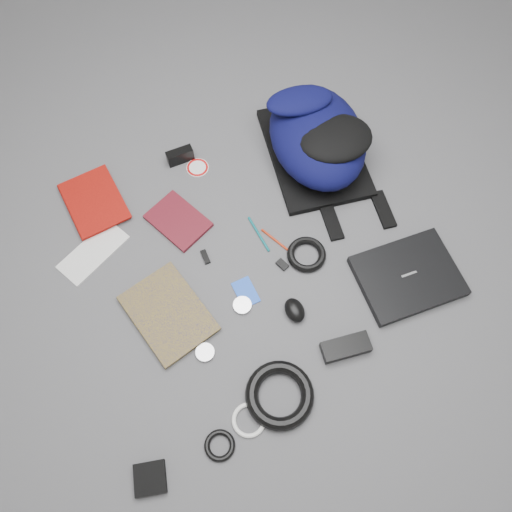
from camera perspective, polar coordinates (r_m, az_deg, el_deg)
name	(u,v)px	position (r m, az deg, el deg)	size (l,w,h in m)	color
ground	(256,259)	(1.60, 0.00, -0.30)	(4.00, 4.00, 0.00)	#4F4F51
backpack	(317,136)	(1.74, 6.99, 13.43)	(0.33, 0.49, 0.20)	black
laptop	(408,276)	(1.63, 16.94, -2.21)	(0.31, 0.24, 0.03)	black
textbook_red	(69,213)	(1.78, -20.57, 4.60)	(0.18, 0.24, 0.03)	maroon
comic_book	(140,333)	(1.54, -13.09, -8.56)	(0.20, 0.28, 0.02)	#B4970C
envelope	(93,252)	(1.69, -18.11, 0.46)	(0.23, 0.10, 0.00)	white
dvd_case	(178,221)	(1.68, -8.88, 4.01)	(0.14, 0.19, 0.02)	#480D15
compact_camera	(180,156)	(1.79, -8.67, 11.25)	(0.09, 0.03, 0.05)	black
sticker_disc	(198,168)	(1.79, -6.70, 10.00)	(0.08, 0.08, 0.00)	white
pen_teal	(259,234)	(1.64, 0.31, 2.54)	(0.01, 0.01, 0.14)	#0B6269
pen_red	(277,242)	(1.63, 2.44, 1.65)	(0.01, 0.01, 0.13)	#B82A0E
id_badge	(246,292)	(1.55, -1.18, -4.16)	(0.06, 0.09, 0.00)	blue
usb_black	(205,257)	(1.61, -5.81, -0.10)	(0.02, 0.05, 0.01)	black
key_fob	(282,265)	(1.59, 3.02, -0.99)	(0.02, 0.04, 0.01)	black
mouse	(295,310)	(1.52, 4.44, -6.19)	(0.06, 0.08, 0.04)	black
headphone_left	(205,352)	(1.50, -5.83, -10.92)	(0.06, 0.06, 0.01)	#A5A5A7
headphone_right	(242,305)	(1.54, -1.58, -5.67)	(0.06, 0.06, 0.01)	silver
cable_coil	(306,254)	(1.60, 5.79, 0.18)	(0.13, 0.13, 0.02)	black
power_brick	(346,347)	(1.51, 10.21, -10.22)	(0.14, 0.06, 0.04)	black
power_cord_coil	(280,395)	(1.46, 2.72, -15.57)	(0.20, 0.20, 0.04)	black
pouch	(150,478)	(1.47, -12.01, -23.61)	(0.08, 0.08, 0.02)	black
earbud_coil	(220,445)	(1.45, -4.17, -20.79)	(0.09, 0.09, 0.02)	black
white_cable_coil	(249,420)	(1.46, -0.82, -18.23)	(0.10, 0.10, 0.01)	white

